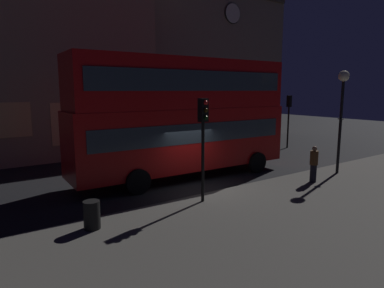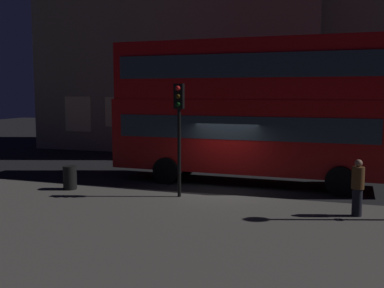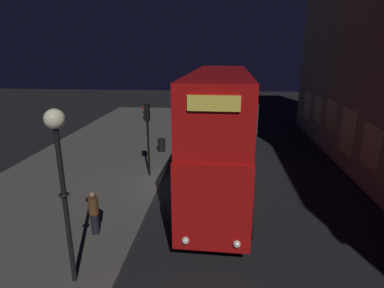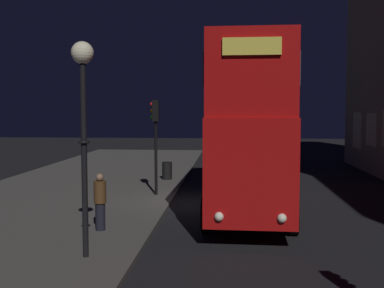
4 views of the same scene
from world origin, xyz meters
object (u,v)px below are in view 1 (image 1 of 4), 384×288
object	(u,v)px
double_decker_bus	(184,113)
street_lamp	(342,97)
litter_bin	(92,215)
pedestrian	(314,164)
traffic_light_far_side	(289,110)
traffic_light_near_kerb	(203,128)

from	to	relation	value
double_decker_bus	street_lamp	size ratio (longest dim) A/B	2.19
street_lamp	litter_bin	xyz separation A→B (m)	(-12.50, 0.33, -3.42)
street_lamp	pedestrian	size ratio (longest dim) A/B	3.06
street_lamp	litter_bin	world-z (taller)	street_lamp
double_decker_bus	litter_bin	distance (m)	7.48
double_decker_bus	traffic_light_far_side	xyz separation A→B (m)	(11.18, 2.77, -0.39)
traffic_light_far_side	street_lamp	size ratio (longest dim) A/B	0.76
street_lamp	pedestrian	bearing A→B (deg)	-172.59
traffic_light_far_side	litter_bin	xyz separation A→B (m)	(-17.05, -6.57, -2.26)
traffic_light_near_kerb	traffic_light_far_side	distance (m)	14.32
traffic_light_far_side	pedestrian	world-z (taller)	traffic_light_far_side
double_decker_bus	pedestrian	size ratio (longest dim) A/B	6.70
litter_bin	pedestrian	bearing A→B (deg)	-3.69
pedestrian	street_lamp	bearing A→B (deg)	9.51
traffic_light_near_kerb	street_lamp	world-z (taller)	street_lamp
traffic_light_far_side	street_lamp	xyz separation A→B (m)	(-4.55, -6.89, 1.16)
street_lamp	traffic_light_far_side	bearing A→B (deg)	56.56
traffic_light_near_kerb	street_lamp	size ratio (longest dim) A/B	0.76
traffic_light_near_kerb	pedestrian	xyz separation A→B (m)	(5.76, -0.74, -1.94)
litter_bin	traffic_light_near_kerb	bearing A→B (deg)	1.20
double_decker_bus	traffic_light_far_side	distance (m)	11.52
traffic_light_far_side	litter_bin	distance (m)	18.41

